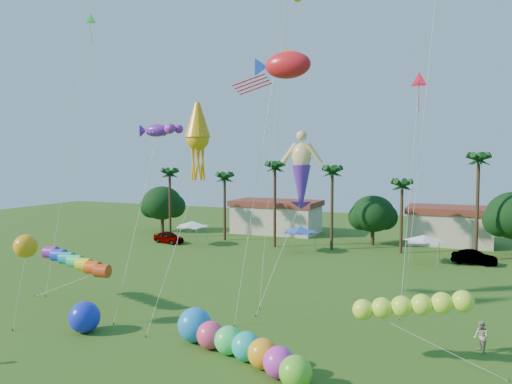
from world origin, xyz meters
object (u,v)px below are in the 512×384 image
at_px(car_a, 169,237).
at_px(blue_ball, 85,317).
at_px(caterpillar_inflatable, 236,343).
at_px(car_b, 474,257).
at_px(spectator_b, 481,337).

distance_m(car_a, blue_ball, 33.22).
distance_m(caterpillar_inflatable, blue_ball, 10.67).
xyz_separation_m(car_b, blue_ball, (-22.90, -31.98, 0.27)).
height_order(car_b, blue_ball, blue_ball).
bearing_deg(car_b, caterpillar_inflatable, 164.16).
relative_size(car_a, blue_ball, 2.22).
bearing_deg(car_b, car_a, 97.75).
xyz_separation_m(car_b, spectator_b, (0.26, -25.56, 0.19)).
bearing_deg(spectator_b, car_a, -149.11).
relative_size(car_b, blue_ball, 2.22).
bearing_deg(caterpillar_inflatable, car_a, 152.06).
xyz_separation_m(car_b, caterpillar_inflatable, (-12.23, -31.93, 0.14)).
xyz_separation_m(spectator_b, caterpillar_inflatable, (-12.48, -6.37, -0.05)).
relative_size(car_a, caterpillar_inflatable, 0.45).
distance_m(spectator_b, caterpillar_inflatable, 14.02).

